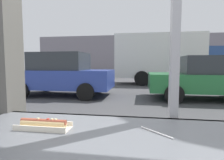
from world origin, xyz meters
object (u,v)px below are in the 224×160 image
object	(u,v)px
parked_car_blue	(62,74)
box_truck	(169,58)
hotdog_tray_near	(44,124)
parked_car_green	(208,77)

from	to	relation	value
parked_car_blue	box_truck	distance (m)	7.18
hotdog_tray_near	parked_car_green	distance (m)	7.05
hotdog_tray_near	box_truck	distance (m)	11.73
parked_car_blue	hotdog_tray_near	bearing A→B (deg)	-66.52
hotdog_tray_near	parked_car_blue	size ratio (longest dim) A/B	0.07
parked_car_blue	box_truck	xyz separation A→B (m)	(5.00, 5.08, 0.81)
box_truck	parked_car_green	bearing A→B (deg)	-82.02
hotdog_tray_near	parked_car_blue	world-z (taller)	parked_car_blue
parked_car_green	box_truck	world-z (taller)	box_truck
box_truck	hotdog_tray_near	bearing A→B (deg)	-100.93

